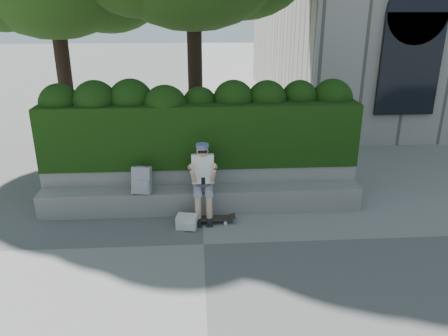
{
  "coord_description": "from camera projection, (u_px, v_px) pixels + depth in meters",
  "views": [
    {
      "loc": [
        -0.08,
        -6.25,
        3.68
      ],
      "look_at": [
        0.4,
        1.0,
        0.95
      ],
      "focal_mm": 35.0,
      "sensor_mm": 36.0,
      "label": 1
    }
  ],
  "objects": [
    {
      "name": "planter_wall",
      "position": [
        201.0,
        183.0,
        8.61
      ],
      "size": [
        6.0,
        0.5,
        0.75
      ],
      "primitive_type": "cube",
      "color": "gray",
      "rests_on": "ground"
    },
    {
      "name": "skateboard",
      "position": [
        208.0,
        219.0,
        7.82
      ],
      "size": [
        0.86,
        0.22,
        0.09
      ],
      "rotation": [
        0.0,
        0.0,
        -0.01
      ],
      "color": "black",
      "rests_on": "ground"
    },
    {
      "name": "bench_ledge",
      "position": [
        202.0,
        200.0,
        8.22
      ],
      "size": [
        6.0,
        0.45,
        0.45
      ],
      "primitive_type": "cube",
      "color": "gray",
      "rests_on": "ground"
    },
    {
      "name": "person",
      "position": [
        203.0,
        177.0,
        7.87
      ],
      "size": [
        0.4,
        0.76,
        1.38
      ],
      "color": "gray",
      "rests_on": "ground"
    },
    {
      "name": "hedge",
      "position": [
        200.0,
        132.0,
        8.48
      ],
      "size": [
        6.0,
        1.0,
        1.2
      ],
      "primitive_type": "cube",
      "color": "black",
      "rests_on": "planter_wall"
    },
    {
      "name": "backpack_ground",
      "position": [
        187.0,
        222.0,
        7.63
      ],
      "size": [
        0.39,
        0.31,
        0.23
      ],
      "primitive_type": "cube",
      "rotation": [
        0.0,
        0.0,
        -0.18
      ],
      "color": "beige",
      "rests_on": "ground"
    },
    {
      "name": "ground",
      "position": [
        204.0,
        244.0,
        7.13
      ],
      "size": [
        80.0,
        80.0,
        0.0
      ],
      "primitive_type": "plane",
      "color": "slate",
      "rests_on": "ground"
    },
    {
      "name": "backpack_plaid",
      "position": [
        142.0,
        180.0,
        7.9
      ],
      "size": [
        0.36,
        0.23,
        0.49
      ],
      "primitive_type": "cube",
      "rotation": [
        0.0,
        0.0,
        -0.17
      ],
      "color": "#A9AAAE",
      "rests_on": "bench_ledge"
    }
  ]
}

